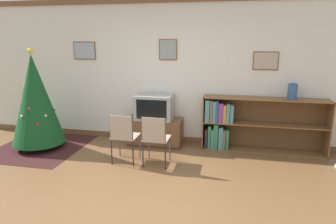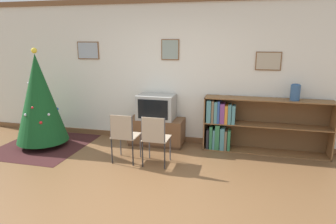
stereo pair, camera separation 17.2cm
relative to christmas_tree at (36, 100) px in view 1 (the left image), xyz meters
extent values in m
plane|color=brown|center=(2.28, -1.50, -0.91)|extent=(24.00, 24.00, 0.00)
cube|color=silver|center=(2.28, 0.93, 0.44)|extent=(8.82, 0.08, 2.70)
cube|color=brown|center=(2.28, 0.87, -0.86)|extent=(8.82, 0.03, 0.10)
cube|color=brown|center=(0.57, 0.88, 0.84)|extent=(0.46, 0.02, 0.34)
cube|color=#9EA8B2|center=(0.57, 0.87, 0.84)|extent=(0.42, 0.01, 0.31)
cube|color=brown|center=(2.24, 0.88, 0.87)|extent=(0.34, 0.02, 0.38)
cube|color=gray|center=(2.24, 0.87, 0.87)|extent=(0.30, 0.01, 0.34)
cube|color=brown|center=(3.99, 0.88, 0.69)|extent=(0.43, 0.02, 0.32)
cube|color=tan|center=(3.99, 0.87, 0.69)|extent=(0.39, 0.01, 0.28)
cube|color=#381919|center=(0.00, 0.00, -0.90)|extent=(1.54, 1.67, 0.01)
cylinder|color=maroon|center=(0.00, 0.00, -0.85)|extent=(0.36, 0.36, 0.10)
cone|color=#14471E|center=(0.00, 0.00, 0.01)|extent=(0.93, 0.93, 1.61)
sphere|color=yellow|center=(0.00, 0.00, 0.86)|extent=(0.10, 0.10, 0.10)
sphere|color=red|center=(0.04, -0.26, -0.11)|extent=(0.04, 0.04, 0.04)
sphere|color=#1E4CB2|center=(0.22, 0.19, -0.22)|extent=(0.06, 0.06, 0.06)
sphere|color=red|center=(-0.38, 0.06, -0.55)|extent=(0.05, 0.05, 0.05)
sphere|color=silver|center=(-0.13, -0.06, 0.29)|extent=(0.05, 0.05, 0.05)
sphere|color=silver|center=(0.27, -0.13, -0.25)|extent=(0.05, 0.05, 0.05)
sphere|color=#1E4CB2|center=(-0.27, 0.13, -0.25)|extent=(0.05, 0.05, 0.05)
sphere|color=red|center=(0.19, -0.27, -0.36)|extent=(0.06, 0.06, 0.06)
sphere|color=silver|center=(-0.09, -0.28, -0.24)|extent=(0.06, 0.06, 0.06)
cube|color=#4C311E|center=(2.04, 0.62, -0.88)|extent=(0.99, 0.46, 0.05)
cube|color=brown|center=(2.04, 0.62, -0.63)|extent=(1.03, 0.48, 0.46)
cube|color=#9E9E99|center=(2.04, 0.62, -0.17)|extent=(0.68, 0.46, 0.46)
cube|color=black|center=(2.04, 0.39, -0.17)|extent=(0.56, 0.01, 0.36)
cube|color=tan|center=(1.78, -0.26, -0.47)|extent=(0.40, 0.40, 0.02)
cube|color=tan|center=(1.78, -0.45, -0.28)|extent=(0.35, 0.02, 0.38)
cylinder|color=#4C4C51|center=(1.60, -0.08, -0.69)|extent=(0.02, 0.02, 0.42)
cylinder|color=#4C4C51|center=(1.96, -0.08, -0.69)|extent=(0.02, 0.02, 0.42)
cylinder|color=#4C4C51|center=(1.60, -0.44, -0.69)|extent=(0.02, 0.02, 0.42)
cylinder|color=#4C4C51|center=(1.96, -0.44, -0.69)|extent=(0.02, 0.02, 0.42)
cylinder|color=#4C4C51|center=(1.60, -0.44, -0.50)|extent=(0.02, 0.02, 0.82)
cylinder|color=#4C4C51|center=(1.96, -0.44, -0.50)|extent=(0.02, 0.02, 0.82)
cube|color=tan|center=(2.30, -0.26, -0.47)|extent=(0.40, 0.40, 0.02)
cube|color=tan|center=(2.30, -0.45, -0.28)|extent=(0.35, 0.02, 0.38)
cylinder|color=#4C4C51|center=(2.12, -0.08, -0.69)|extent=(0.02, 0.02, 0.42)
cylinder|color=#4C4C51|center=(2.48, -0.08, -0.69)|extent=(0.02, 0.02, 0.42)
cylinder|color=#4C4C51|center=(2.12, -0.44, -0.69)|extent=(0.02, 0.02, 0.42)
cylinder|color=#4C4C51|center=(2.48, -0.44, -0.69)|extent=(0.02, 0.02, 0.42)
cylinder|color=#4C4C51|center=(2.12, -0.44, -0.50)|extent=(0.02, 0.02, 0.82)
cylinder|color=#4C4C51|center=(2.48, -0.44, -0.50)|extent=(0.02, 0.02, 0.82)
cube|color=brown|center=(2.96, 0.69, -0.42)|extent=(0.02, 0.36, 0.97)
cube|color=brown|center=(5.08, 0.69, -0.42)|extent=(0.02, 0.36, 0.97)
cube|color=brown|center=(4.02, 0.69, 0.05)|extent=(2.15, 0.36, 0.02)
cube|color=brown|center=(4.02, 0.69, -0.90)|extent=(2.15, 0.36, 0.02)
cube|color=brown|center=(4.02, 0.69, -0.40)|extent=(2.11, 0.36, 0.02)
cube|color=brown|center=(4.02, 0.86, -0.42)|extent=(2.15, 0.01, 0.97)
cube|color=#232328|center=(3.02, 0.65, -0.71)|extent=(0.04, 0.28, 0.36)
cube|color=#337547|center=(3.08, 0.64, -0.68)|extent=(0.05, 0.25, 0.42)
cube|color=teal|center=(3.14, 0.65, -0.71)|extent=(0.04, 0.27, 0.36)
cube|color=#337547|center=(3.20, 0.61, -0.66)|extent=(0.08, 0.20, 0.46)
cube|color=teal|center=(3.28, 0.64, -0.69)|extent=(0.08, 0.26, 0.40)
cube|color=#756047|center=(3.35, 0.64, -0.71)|extent=(0.04, 0.26, 0.35)
cube|color=#337547|center=(3.40, 0.62, -0.71)|extent=(0.05, 0.20, 0.37)
cube|color=teal|center=(3.03, 0.62, -0.19)|extent=(0.08, 0.22, 0.40)
cube|color=#756047|center=(3.10, 0.64, -0.20)|extent=(0.04, 0.25, 0.40)
cube|color=teal|center=(3.15, 0.62, -0.20)|extent=(0.06, 0.21, 0.38)
cube|color=#2D4C93|center=(3.20, 0.66, -0.20)|extent=(0.04, 0.28, 0.40)
cube|color=#7A3D7F|center=(3.27, 0.65, -0.22)|extent=(0.08, 0.27, 0.35)
cube|color=orange|center=(3.34, 0.62, -0.23)|extent=(0.05, 0.21, 0.32)
cube|color=teal|center=(3.39, 0.62, -0.22)|extent=(0.06, 0.21, 0.34)
cube|color=teal|center=(3.46, 0.62, -0.23)|extent=(0.06, 0.21, 0.33)
cylinder|color=#335684|center=(4.44, 0.68, 0.19)|extent=(0.16, 0.16, 0.26)
torus|color=#335684|center=(4.44, 0.68, 0.32)|extent=(0.14, 0.14, 0.03)
camera|label=1|loc=(3.42, -4.64, 1.08)|focal=32.00mm
camera|label=2|loc=(3.59, -4.61, 1.08)|focal=32.00mm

